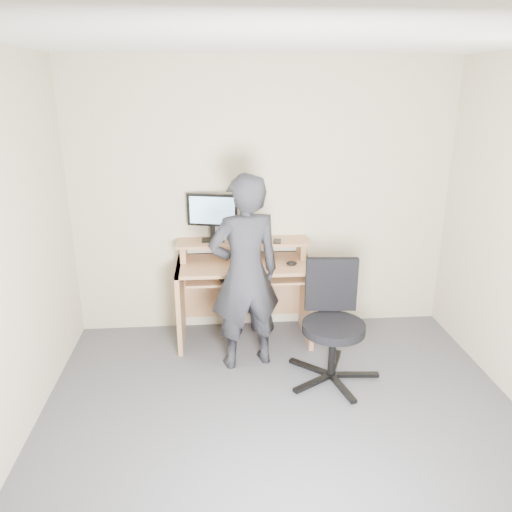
{
  "coord_description": "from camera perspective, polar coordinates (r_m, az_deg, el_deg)",
  "views": [
    {
      "loc": [
        -0.44,
        -2.73,
        2.27
      ],
      "look_at": [
        -0.13,
        1.05,
        0.95
      ],
      "focal_mm": 35.0,
      "sensor_mm": 36.0,
      "label": 1
    }
  ],
  "objects": [
    {
      "name": "smartphone",
      "position": [
        4.52,
        2.43,
        1.71
      ],
      "size": [
        0.09,
        0.14,
        0.01
      ],
      "primitive_type": "cube",
      "rotation": [
        0.0,
        0.0,
        -0.16
      ],
      "color": "black",
      "rests_on": "desk"
    },
    {
      "name": "keyboard",
      "position": [
        4.4,
        -1.31,
        -2.2
      ],
      "size": [
        0.49,
        0.3,
        0.03
      ],
      "primitive_type": "cube",
      "rotation": [
        0.0,
        0.0,
        0.28
      ],
      "color": "black",
      "rests_on": "desk"
    },
    {
      "name": "headphones",
      "position": [
        4.57,
        -2.64,
        1.95
      ],
      "size": [
        0.19,
        0.19,
        0.06
      ],
      "primitive_type": "torus",
      "rotation": [
        0.26,
        0.0,
        -0.24
      ],
      "color": "silver",
      "rests_on": "desk"
    },
    {
      "name": "back_wall",
      "position": [
        4.62,
        0.84,
        6.42
      ],
      "size": [
        3.5,
        0.02,
        2.5
      ],
      "primitive_type": "cube",
      "color": "beige",
      "rests_on": "ground"
    },
    {
      "name": "monitor",
      "position": [
        4.49,
        -5.03,
        4.91
      ],
      "size": [
        0.45,
        0.14,
        0.43
      ],
      "rotation": [
        0.0,
        0.0,
        -0.23
      ],
      "color": "black",
      "rests_on": "desk"
    },
    {
      "name": "charger",
      "position": [
        4.46,
        -2.76,
        1.66
      ],
      "size": [
        0.05,
        0.04,
        0.03
      ],
      "primitive_type": "cube",
      "rotation": [
        0.0,
        0.0,
        -0.03
      ],
      "color": "black",
      "rests_on": "desk"
    },
    {
      "name": "ceiling",
      "position": [
        2.78,
        4.8,
        23.9
      ],
      "size": [
        3.5,
        3.5,
        0.02
      ],
      "primitive_type": "cube",
      "color": "white",
      "rests_on": "back_wall"
    },
    {
      "name": "external_drive",
      "position": [
        4.52,
        -1.88,
        3.0
      ],
      "size": [
        0.09,
        0.14,
        0.2
      ],
      "primitive_type": "cube",
      "rotation": [
        0.0,
        0.0,
        -0.2
      ],
      "color": "black",
      "rests_on": "desk"
    },
    {
      "name": "person",
      "position": [
        4.02,
        -1.27,
        -2.02
      ],
      "size": [
        0.68,
        0.53,
        1.63
      ],
      "primitive_type": "imported",
      "rotation": [
        0.0,
        0.0,
        3.4
      ],
      "color": "black",
      "rests_on": "ground"
    },
    {
      "name": "ground",
      "position": [
        3.58,
        3.63,
        -20.24
      ],
      "size": [
        3.5,
        3.5,
        0.0
      ],
      "primitive_type": "plane",
      "color": "#56555B",
      "rests_on": "ground"
    },
    {
      "name": "desk",
      "position": [
        4.6,
        -1.42,
        -2.81
      ],
      "size": [
        1.2,
        0.6,
        0.91
      ],
      "color": "tan",
      "rests_on": "ground"
    },
    {
      "name": "office_chair",
      "position": [
        4.02,
        8.73,
        -7.0
      ],
      "size": [
        0.73,
        0.74,
        0.94
      ],
      "rotation": [
        0.0,
        0.0,
        -0.08
      ],
      "color": "black",
      "rests_on": "ground"
    },
    {
      "name": "mouse",
      "position": [
        4.4,
        4.09,
        -0.83
      ],
      "size": [
        0.1,
        0.07,
        0.04
      ],
      "primitive_type": "ellipsoid",
      "rotation": [
        0.0,
        0.0,
        -0.06
      ],
      "color": "black",
      "rests_on": "desk"
    },
    {
      "name": "travel_mug",
      "position": [
        4.53,
        -0.33,
        3.02
      ],
      "size": [
        0.1,
        0.1,
        0.2
      ],
      "primitive_type": "cylinder",
      "rotation": [
        0.0,
        0.0,
        -0.15
      ],
      "color": "silver",
      "rests_on": "desk"
    }
  ]
}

